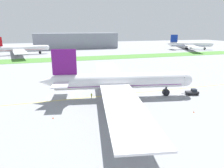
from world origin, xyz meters
name	(u,v)px	position (x,y,z in m)	size (l,w,h in m)	color
ground_plane	(108,99)	(0.00, 0.00, 0.00)	(600.00, 600.00, 0.00)	gray
apron_taxi_line	(105,96)	(0.00, 3.50, 0.00)	(280.00, 0.36, 0.01)	yellow
grass_median_strip	(73,59)	(0.00, 101.57, 0.05)	(320.00, 24.00, 0.10)	#4C8438
airliner_foreground	(118,81)	(3.75, 0.65, 5.86)	(53.57, 86.11, 17.26)	white
pushback_tug	(192,92)	(31.21, -4.62, 1.01)	(6.44, 3.32, 2.18)	#26262B
ground_crew_wingwalker_port	(91,95)	(-5.21, 2.97, 0.97)	(0.54, 0.36, 1.60)	black
traffic_cone_near_nose	(53,118)	(-18.89, -11.28, 0.28)	(0.36, 0.36, 0.58)	#F2590C
traffic_cone_port_wing	(194,111)	(20.76, -18.98, 0.28)	(0.36, 0.36, 0.58)	#F2590C
parked_airliner_far_centre	(20,49)	(-42.93, 141.97, 5.52)	(52.04, 83.82, 16.27)	white
parked_airliner_far_right	(189,45)	(135.39, 137.08, 5.60)	(49.13, 80.10, 16.49)	white
terminal_building	(77,41)	(14.79, 184.91, 9.00)	(95.85, 20.00, 18.00)	gray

